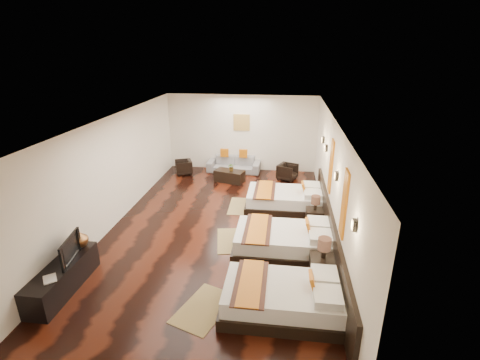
# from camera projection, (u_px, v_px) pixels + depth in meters

# --- Properties ---
(floor) EXTENTS (5.50, 9.50, 0.01)m
(floor) POSITION_uv_depth(u_px,v_px,m) (219.00, 228.00, 9.17)
(floor) COLOR black
(floor) RESTS_ON ground
(ceiling) EXTENTS (5.50, 9.50, 0.01)m
(ceiling) POSITION_uv_depth(u_px,v_px,m) (216.00, 121.00, 8.18)
(ceiling) COLOR white
(ceiling) RESTS_ON floor
(back_wall) EXTENTS (5.50, 0.01, 2.80)m
(back_wall) POSITION_uv_depth(u_px,v_px,m) (242.00, 133.00, 13.08)
(back_wall) COLOR silver
(back_wall) RESTS_ON floor
(left_wall) EXTENTS (0.01, 9.50, 2.80)m
(left_wall) POSITION_uv_depth(u_px,v_px,m) (112.00, 172.00, 9.00)
(left_wall) COLOR silver
(left_wall) RESTS_ON floor
(right_wall) EXTENTS (0.01, 9.50, 2.80)m
(right_wall) POSITION_uv_depth(u_px,v_px,m) (332.00, 182.00, 8.34)
(right_wall) COLOR silver
(right_wall) RESTS_ON floor
(headboard_panel) EXTENTS (0.08, 6.60, 0.90)m
(headboard_panel) POSITION_uv_depth(u_px,v_px,m) (330.00, 234.00, 7.94)
(headboard_panel) COLOR black
(headboard_panel) RESTS_ON floor
(bed_near) EXTENTS (2.13, 1.34, 0.81)m
(bed_near) POSITION_uv_depth(u_px,v_px,m) (284.00, 298.00, 6.20)
(bed_near) COLOR black
(bed_near) RESTS_ON floor
(bed_mid) EXTENTS (2.25, 1.41, 0.86)m
(bed_mid) POSITION_uv_depth(u_px,v_px,m) (285.00, 241.00, 7.97)
(bed_mid) COLOR black
(bed_mid) RESTS_ON floor
(bed_far) EXTENTS (2.20, 1.39, 0.84)m
(bed_far) POSITION_uv_depth(u_px,v_px,m) (286.00, 200.00, 10.14)
(bed_far) COLOR black
(bed_far) RESTS_ON floor
(nightstand_a) EXTENTS (0.49, 0.49, 0.96)m
(nightstand_a) POSITION_uv_depth(u_px,v_px,m) (322.00, 266.00, 6.99)
(nightstand_a) COLOR black
(nightstand_a) RESTS_ON floor
(nightstand_b) EXTENTS (0.44, 0.44, 0.87)m
(nightstand_b) POSITION_uv_depth(u_px,v_px,m) (314.00, 216.00, 9.13)
(nightstand_b) COLOR black
(nightstand_b) RESTS_ON floor
(jute_mat_near) EXTENTS (1.12, 1.38, 0.01)m
(jute_mat_near) POSITION_uv_depth(u_px,v_px,m) (204.00, 308.00, 6.35)
(jute_mat_near) COLOR #957E4C
(jute_mat_near) RESTS_ON floor
(jute_mat_mid) EXTENTS (0.96, 1.32, 0.01)m
(jute_mat_mid) POSITION_uv_depth(u_px,v_px,m) (233.00, 240.00, 8.56)
(jute_mat_mid) COLOR #957E4C
(jute_mat_mid) RESTS_ON floor
(jute_mat_far) EXTENTS (0.78, 1.22, 0.01)m
(jute_mat_far) POSITION_uv_depth(u_px,v_px,m) (242.00, 206.00, 10.39)
(jute_mat_far) COLOR #957E4C
(jute_mat_far) RESTS_ON floor
(tv_console) EXTENTS (0.50, 1.80, 0.55)m
(tv_console) POSITION_uv_depth(u_px,v_px,m) (63.00, 278.00, 6.75)
(tv_console) COLOR black
(tv_console) RESTS_ON floor
(tv) EXTENTS (0.25, 0.86, 0.49)m
(tv) POSITION_uv_depth(u_px,v_px,m) (66.00, 249.00, 6.73)
(tv) COLOR black
(tv) RESTS_ON tv_console
(book) EXTENTS (0.34, 0.36, 0.03)m
(book) POSITION_uv_depth(u_px,v_px,m) (43.00, 281.00, 6.18)
(book) COLOR black
(book) RESTS_ON tv_console
(figurine) EXTENTS (0.45, 0.45, 0.38)m
(figurine) POSITION_uv_depth(u_px,v_px,m) (79.00, 238.00, 7.22)
(figurine) COLOR brown
(figurine) RESTS_ON tv_console
(sofa) EXTENTS (1.97, 0.83, 0.57)m
(sofa) POSITION_uv_depth(u_px,v_px,m) (234.00, 164.00, 13.19)
(sofa) COLOR gray
(sofa) RESTS_ON floor
(armchair_left) EXTENTS (0.76, 0.75, 0.53)m
(armchair_left) POSITION_uv_depth(u_px,v_px,m) (184.00, 167.00, 12.92)
(armchair_left) COLOR black
(armchair_left) RESTS_ON floor
(armchair_right) EXTENTS (0.81, 0.80, 0.56)m
(armchair_right) POSITION_uv_depth(u_px,v_px,m) (287.00, 172.00, 12.39)
(armchair_right) COLOR black
(armchair_right) RESTS_ON floor
(coffee_table) EXTENTS (1.10, 0.76, 0.40)m
(coffee_table) POSITION_uv_depth(u_px,v_px,m) (230.00, 176.00, 12.24)
(coffee_table) COLOR black
(coffee_table) RESTS_ON floor
(table_plant) EXTENTS (0.30, 0.28, 0.28)m
(table_plant) POSITION_uv_depth(u_px,v_px,m) (232.00, 167.00, 12.09)
(table_plant) COLOR #2C5D1F
(table_plant) RESTS_ON coffee_table
(orange_panel_a) EXTENTS (0.04, 0.40, 1.30)m
(orange_panel_a) POSITION_uv_depth(u_px,v_px,m) (344.00, 204.00, 6.48)
(orange_panel_a) COLOR #D86014
(orange_panel_a) RESTS_ON right_wall
(orange_panel_b) EXTENTS (0.04, 0.40, 1.30)m
(orange_panel_b) POSITION_uv_depth(u_px,v_px,m) (331.00, 166.00, 8.52)
(orange_panel_b) COLOR #D86014
(orange_panel_b) RESTS_ON right_wall
(sconce_near) EXTENTS (0.07, 0.12, 0.18)m
(sconce_near) POSITION_uv_depth(u_px,v_px,m) (354.00, 225.00, 5.41)
(sconce_near) COLOR black
(sconce_near) RESTS_ON right_wall
(sconce_mid) EXTENTS (0.07, 0.12, 0.18)m
(sconce_mid) POSITION_uv_depth(u_px,v_px,m) (336.00, 176.00, 7.45)
(sconce_mid) COLOR black
(sconce_mid) RESTS_ON right_wall
(sconce_far) EXTENTS (0.07, 0.12, 0.18)m
(sconce_far) POSITION_uv_depth(u_px,v_px,m) (326.00, 148.00, 9.49)
(sconce_far) COLOR black
(sconce_far) RESTS_ON right_wall
(sconce_lounge) EXTENTS (0.07, 0.12, 0.18)m
(sconce_lounge) POSITION_uv_depth(u_px,v_px,m) (323.00, 140.00, 10.32)
(sconce_lounge) COLOR black
(sconce_lounge) RESTS_ON right_wall
(gold_artwork) EXTENTS (0.60, 0.04, 0.60)m
(gold_artwork) POSITION_uv_depth(u_px,v_px,m) (242.00, 122.00, 12.92)
(gold_artwork) COLOR #AD873F
(gold_artwork) RESTS_ON back_wall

